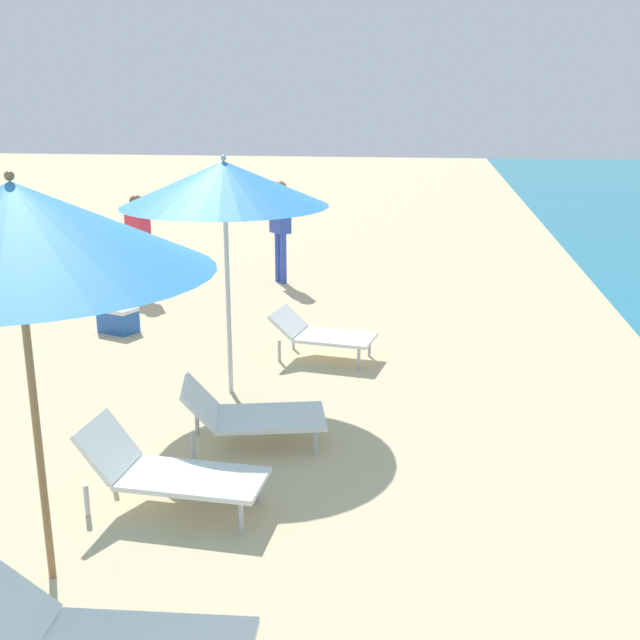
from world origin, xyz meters
TOP-DOWN VIEW (x-y plane):
  - umbrella_second at (-0.93, 3.23)m, footprint 2.35×2.35m
  - lounger_second_shoreside at (-0.44, 4.22)m, footprint 1.43×0.65m
  - lounger_second_inland at (-0.15, 2.28)m, footprint 1.56×0.65m
  - umbrella_farthest at (-0.58, 6.72)m, footprint 2.13×2.13m
  - lounger_farthest_shoreside at (0.25, 7.96)m, footprint 1.31×0.81m
  - lounger_farthest_inland at (-0.07, 5.44)m, footprint 1.39×0.90m
  - person_walking_near at (-0.98, 11.88)m, footprint 0.40×0.41m
  - person_walking_mid at (-3.07, 10.76)m, footprint 0.42×0.36m
  - cooler_box at (-2.64, 8.69)m, footprint 0.58×0.49m

SIDE VIEW (x-z plane):
  - cooler_box at x=-2.64m, z-range 0.00..0.35m
  - lounger_farthest_inland at x=-0.07m, z-range 0.00..0.61m
  - lounger_farthest_shoreside at x=0.25m, z-range 0.03..0.61m
  - lounger_second_shoreside at x=-0.44m, z-range -0.01..0.67m
  - lounger_second_inland at x=-0.15m, z-range 0.02..0.66m
  - person_walking_mid at x=-3.07m, z-range 0.17..1.77m
  - person_walking_near at x=-0.98m, z-range 0.19..1.93m
  - umbrella_farthest at x=-0.58m, z-range 0.98..3.51m
  - umbrella_second at x=-0.93m, z-range 1.01..3.71m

